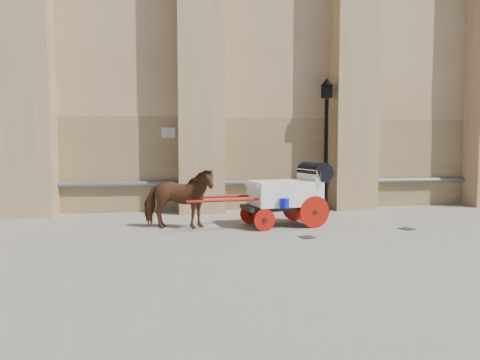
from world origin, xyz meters
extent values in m
plane|color=gray|center=(0.00, 0.00, 0.00)|extent=(90.00, 90.00, 0.00)
cube|color=#9A7C4E|center=(2.00, 4.15, 1.50)|extent=(44.00, 0.35, 3.00)
cylinder|color=#59595B|center=(2.00, 3.88, 0.90)|extent=(42.00, 0.18, 0.18)
cube|color=beige|center=(-2.00, 3.97, 2.50)|extent=(0.42, 0.04, 0.32)
imported|color=brown|center=(-1.76, 0.93, 0.76)|extent=(1.91, 1.11, 1.51)
cube|color=black|center=(0.88, 0.96, 0.49)|extent=(2.08, 1.16, 0.11)
cube|color=white|center=(0.96, 0.98, 0.85)|extent=(1.85, 1.35, 0.63)
cube|color=white|center=(1.63, 1.07, 1.21)|extent=(0.29, 1.13, 0.49)
cube|color=white|center=(0.21, 0.87, 1.08)|extent=(0.45, 1.02, 0.09)
cylinder|color=black|center=(1.81, 1.09, 1.39)|extent=(0.65, 1.18, 0.50)
cylinder|color=#AC1208|center=(1.62, 0.51, 0.40)|extent=(0.81, 0.17, 0.81)
cylinder|color=#AC1208|center=(1.46, 1.61, 0.40)|extent=(0.81, 0.17, 0.81)
cylinder|color=#AC1208|center=(0.29, 0.32, 0.27)|extent=(0.54, 0.13, 0.54)
cylinder|color=#AC1208|center=(0.13, 1.42, 0.27)|extent=(0.54, 0.13, 0.54)
cylinder|color=#AC1208|center=(-0.53, 0.36, 0.76)|extent=(2.14, 0.36, 0.06)
cylinder|color=#AC1208|center=(-0.65, 1.16, 0.76)|extent=(2.14, 0.36, 0.06)
cylinder|color=#0B1CC9|center=(0.79, 0.32, 0.67)|extent=(0.23, 0.23, 0.23)
cylinder|color=black|center=(2.99, 3.39, 1.79)|extent=(0.12, 0.12, 3.58)
cone|color=black|center=(2.99, 3.39, 0.18)|extent=(0.36, 0.36, 0.36)
cube|color=black|center=(2.99, 3.39, 3.82)|extent=(0.28, 0.28, 0.42)
cone|color=black|center=(2.99, 3.39, 4.12)|extent=(0.40, 0.40, 0.24)
cube|color=black|center=(1.06, -0.60, 0.01)|extent=(0.38, 0.38, 0.01)
cube|color=black|center=(3.84, -0.03, 0.01)|extent=(0.42, 0.42, 0.01)
camera|label=1|loc=(-1.99, -9.72, 1.99)|focal=32.00mm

